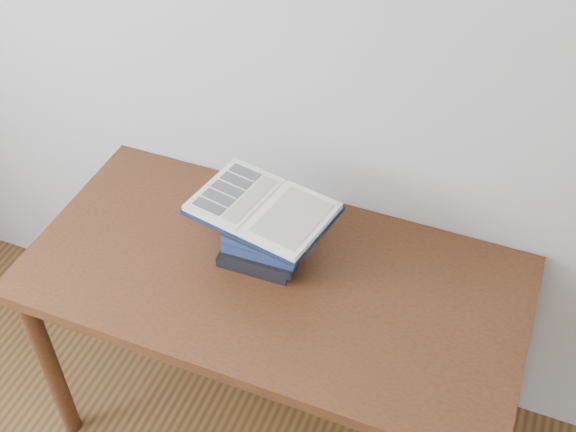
% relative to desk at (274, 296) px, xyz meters
% --- Properties ---
extents(desk, '(1.46, 0.73, 0.78)m').
position_rel_desk_xyz_m(desk, '(0.00, 0.00, 0.00)').
color(desk, '#4F2B13').
rests_on(desk, ground).
extents(book_stack, '(0.25, 0.20, 0.18)m').
position_rel_desk_xyz_m(book_stack, '(-0.05, 0.05, 0.19)').
color(book_stack, black).
rests_on(book_stack, desk).
extents(open_book, '(0.42, 0.33, 0.03)m').
position_rel_desk_xyz_m(open_book, '(-0.05, 0.06, 0.29)').
color(open_book, black).
rests_on(open_book, book_stack).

